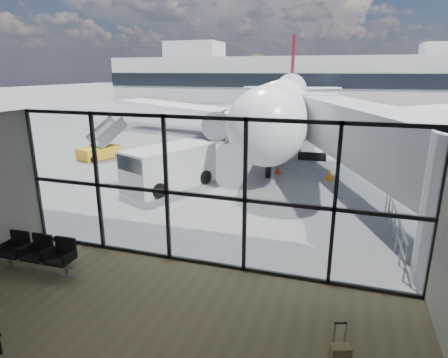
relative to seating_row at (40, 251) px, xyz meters
The scene contains 20 objects.
ground 41.96m from the seating_row, 83.77° to the left, with size 220.00×220.00×0.00m, color slate.
lounge_shell 5.88m from the seating_row, 34.14° to the right, with size 12.02×8.01×4.51m.
glass_curtain_wall 5.14m from the seating_row, 20.61° to the left, with size 12.10×0.12×4.50m.
jet_bridge 13.09m from the seating_row, 42.90° to the left, with size 8.00×16.50×4.33m.
apron_railing 11.41m from the seating_row, 27.18° to the left, with size 0.06×5.46×1.11m.
far_terminal 63.91m from the seating_row, 86.43° to the left, with size 80.00×12.20×11.00m.
tree_0 84.18m from the seating_row, 118.75° to the left, with size 4.95×4.95×7.12m.
tree_1 81.50m from the seating_row, 115.05° to the left, with size 5.61×5.61×8.07m.
tree_2 79.19m from the seating_row, 111.10° to the left, with size 6.27×6.27×9.03m.
tree_3 77.16m from the seating_row, 106.94° to the left, with size 4.95×4.95×7.12m.
tree_4 75.67m from the seating_row, 102.58° to the left, with size 5.61×5.61×8.07m.
tree_5 74.64m from the seating_row, 98.07° to the left, with size 6.27×6.27×9.03m.
seating_row is the anchor object (origin of this frame).
suitcase 8.63m from the seating_row, ahead, with size 0.44×0.37×1.04m.
airliner 26.73m from the seating_row, 83.39° to the left, with size 33.20×38.57×9.94m.
service_van 8.57m from the seating_row, 90.01° to the left, with size 3.76×5.09×2.03m.
belt_loader 25.35m from the seating_row, 88.58° to the left, with size 2.36×4.47×1.96m.
mobile_stairs 14.84m from the seating_row, 118.68° to the left, with size 2.46×3.35×2.15m.
traffic_cone_a 13.68m from the seating_row, 69.14° to the left, with size 0.37×0.37×0.53m.
traffic_cone_c 14.54m from the seating_row, 57.83° to the left, with size 0.44×0.44×0.62m.
Camera 1 is at (3.61, -9.55, 5.67)m, focal length 30.00 mm.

